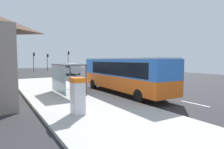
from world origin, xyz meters
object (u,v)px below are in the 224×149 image
at_px(ticket_machine, 78,96).
at_px(recycling_bin_yellow, 83,84).
at_px(recycling_bin_blue, 81,84).
at_px(traffic_light_median, 48,60).
at_px(bus_shelter, 64,71).
at_px(bus, 123,73).
at_px(traffic_light_near_side, 68,58).
at_px(traffic_light_far_side, 34,59).
at_px(sedan_near, 60,69).
at_px(white_van, 71,68).
at_px(recycling_bin_orange, 78,83).

bearing_deg(ticket_machine, recycling_bin_yellow, 64.68).
xyz_separation_m(recycling_bin_blue, traffic_light_median, (4.60, 33.23, 2.42)).
height_order(recycling_bin_blue, bus_shelter, bus_shelter).
distance_m(bus, recycling_bin_blue, 4.71).
height_order(traffic_light_near_side, traffic_light_far_side, traffic_light_near_side).
relative_size(recycling_bin_blue, traffic_light_near_side, 0.18).
bearing_deg(traffic_light_near_side, bus_shelter, -109.59).
height_order(sedan_near, traffic_light_far_side, traffic_light_far_side).
distance_m(white_van, bus_shelter, 23.75).
bearing_deg(recycling_bin_yellow, bus, -51.44).
bearing_deg(sedan_near, ticket_machine, -105.39).
bearing_deg(recycling_bin_yellow, bus_shelter, -152.86).
relative_size(bus, bus_shelter, 2.77).
relative_size(recycling_bin_blue, traffic_light_median, 0.21).
bearing_deg(recycling_bin_blue, ticket_machine, -113.42).
height_order(traffic_light_median, bus_shelter, traffic_light_median).
bearing_deg(sedan_near, traffic_light_median, 111.24).
relative_size(bus, traffic_light_near_side, 2.08).
bearing_deg(traffic_light_median, recycling_bin_blue, -97.89).
relative_size(bus, traffic_light_far_side, 2.28).
xyz_separation_m(recycling_bin_blue, traffic_light_near_side, (9.70, 31.63, 2.87)).
height_order(white_van, traffic_light_far_side, traffic_light_far_side).
height_order(recycling_bin_yellow, bus_shelter, bus_shelter).
distance_m(bus, white_van, 24.43).
xyz_separation_m(bus, recycling_bin_yellow, (-2.49, 3.12, -1.19)).
height_order(recycling_bin_blue, recycling_bin_orange, same).
height_order(ticket_machine, recycling_bin_yellow, ticket_machine).
bearing_deg(bus, bus_shelter, 157.08).
bearing_deg(bus, recycling_bin_orange, 118.83).
bearing_deg(white_van, sedan_near, 89.30).
xyz_separation_m(bus, recycling_bin_orange, (-2.49, 4.52, -1.19)).
relative_size(bus, ticket_machine, 5.71).
distance_m(traffic_light_median, bus_shelter, 35.73).
relative_size(bus, traffic_light_median, 2.41).
xyz_separation_m(recycling_bin_orange, traffic_light_near_side, (9.70, 30.93, 2.87)).
distance_m(recycling_bin_yellow, traffic_light_near_side, 33.87).
bearing_deg(white_van, traffic_light_near_side, 73.79).
bearing_deg(ticket_machine, recycling_bin_blue, 66.58).
bearing_deg(white_van, recycling_bin_orange, -108.09).
bearing_deg(traffic_light_median, white_van, -82.10).
bearing_deg(traffic_light_far_side, recycling_bin_blue, -91.95).
distance_m(bus, traffic_light_median, 37.13).
xyz_separation_m(ticket_machine, recycling_bin_yellow, (3.58, 7.57, -0.52)).
distance_m(white_van, recycling_bin_yellow, 21.95).
relative_size(recycling_bin_yellow, traffic_light_far_side, 0.20).
bearing_deg(traffic_light_far_side, recycling_bin_orange, -91.99).
bearing_deg(bus_shelter, sedan_near, 73.90).
bearing_deg(recycling_bin_yellow, sedan_near, 77.39).
relative_size(traffic_light_near_side, traffic_light_median, 1.16).
height_order(traffic_light_near_side, traffic_light_median, traffic_light_near_side).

